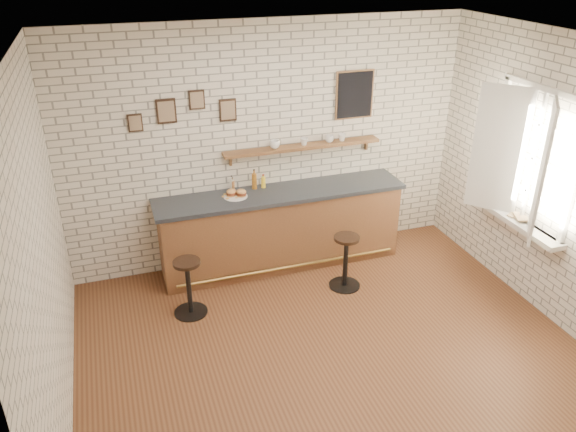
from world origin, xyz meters
name	(u,v)px	position (x,y,z in m)	size (l,w,h in m)	color
ground	(327,344)	(0.00, 0.00, 0.00)	(5.00, 5.00, 0.00)	brown
bar_counter	(281,228)	(0.05, 1.70, 0.51)	(3.10, 0.65, 1.01)	brown
sandwich_plate	(236,196)	(-0.51, 1.72, 1.02)	(0.28, 0.28, 0.01)	white
ciabatta_sandwich	(236,193)	(-0.50, 1.72, 1.06)	(0.26, 0.19, 0.08)	tan
potato_chips	(234,196)	(-0.53, 1.72, 1.02)	(0.25, 0.19, 0.00)	gold
bitters_bottle_brown	(232,186)	(-0.51, 1.89, 1.09)	(0.06, 0.06, 0.19)	brown
bitters_bottle_white	(232,185)	(-0.51, 1.89, 1.09)	(0.05, 0.05, 0.21)	beige
bitters_bottle_amber	(254,181)	(-0.23, 1.89, 1.11)	(0.06, 0.06, 0.25)	#975A18
condiment_bottle_yellow	(263,182)	(-0.12, 1.89, 1.08)	(0.05, 0.05, 0.17)	yellow
bar_stool_left	(189,286)	(-1.25, 0.99, 0.36)	(0.37, 0.37, 0.67)	black
bar_stool_right	(346,260)	(0.61, 0.94, 0.36)	(0.38, 0.38, 0.68)	black
wall_shelf	(303,147)	(0.40, 1.90, 1.48)	(2.00, 0.18, 0.18)	brown
shelf_cup_a	(275,144)	(0.04, 1.90, 1.55)	(0.12, 0.12, 0.10)	white
shelf_cup_b	(304,142)	(0.42, 1.90, 1.55)	(0.10, 0.10, 0.09)	white
shelf_cup_c	(329,139)	(0.75, 1.90, 1.54)	(0.11, 0.11, 0.09)	white
shelf_cup_d	(342,137)	(0.92, 1.90, 1.54)	(0.10, 0.10, 0.09)	white
back_wall_decor	(287,101)	(0.23, 1.98, 2.05)	(2.96, 0.02, 0.56)	black
window_sill	(516,221)	(2.40, 0.30, 0.90)	(0.20, 1.35, 0.06)	white
casement_window	(525,159)	(2.36, 0.30, 1.65)	(0.40, 1.30, 1.56)	white
book_lower	(515,219)	(2.38, 0.29, 0.94)	(0.16, 0.21, 0.02)	tan
book_upper	(515,217)	(2.38, 0.30, 0.96)	(0.16, 0.22, 0.02)	tan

